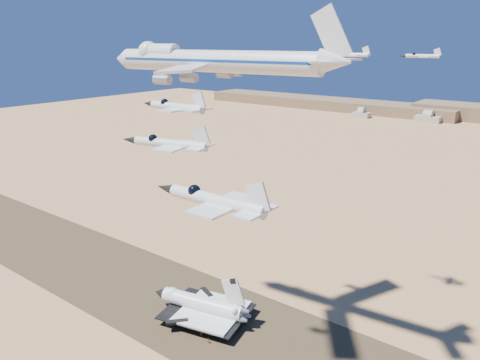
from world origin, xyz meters
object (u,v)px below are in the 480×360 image
Objects in this scene: chase_jet_e at (421,56)px; chase_jet_a at (176,107)px; carrier_747 at (206,61)px; chase_jet_c at (214,200)px; crew_a at (201,334)px; shuttle at (202,305)px; crew_c at (208,341)px; chase_jet_b at (168,143)px; crew_b at (202,332)px; chase_jet_d at (350,55)px.

chase_jet_a is at bearing -100.53° from chase_jet_e.
carrier_747 reaches higher than chase_jet_c.
shuttle is at bearing 52.50° from crew_a.
shuttle is 2.60× the size of chase_jet_a.
shuttle is 0.48× the size of carrier_747.
crew_c is 108.15m from chase_jet_b.
crew_c is 0.13× the size of chase_jet_e.
chase_jet_b is at bearing -96.03° from chase_jet_e.
shuttle is at bearing 20.66° from crew_b.
carrier_747 reaches higher than chase_jet_b.
crew_c is 0.13× the size of chase_jet_c.
crew_b is at bearing 33.23° from crew_a.
crew_a is 104.22m from chase_jet_a.
crew_a is at bearing -128.82° from chase_jet_e.
shuttle is 115.68m from chase_jet_b.
carrier_747 is at bearing 127.15° from chase_jet_a.
chase_jet_c is at bearing -46.55° from chase_jet_b.
chase_jet_c is at bearing 167.69° from crew_c.
crew_b is 0.12× the size of chase_jet_a.
carrier_747 is 5.62× the size of chase_jet_c.
chase_jet_a is at bearing -84.91° from chase_jet_d.
shuttle is 107.68m from chase_jet_a.
chase_jet_a is at bearing -62.74° from shuttle.
carrier_747 reaches higher than shuttle.
chase_jet_a is at bearing 162.35° from crew_c.
chase_jet_c reaches higher than crew_a.
crew_b is at bearing 130.27° from chase_jet_a.
crew_c is at bearing -53.01° from shuttle.
chase_jet_d is (33.10, 40.55, 87.72)m from shuttle.
carrier_747 is 43.87× the size of crew_b.
crew_a is 4.70m from crew_c.
carrier_747 is at bearing -129.71° from chase_jet_e.
crew_a is 0.83× the size of crew_c.
chase_jet_a reaches higher than chase_jet_c.
chase_jet_c is 125.29m from chase_jet_d.
carrier_747 reaches higher than chase_jet_d.
chase_jet_d reaches higher than shuttle.
chase_jet_b is (42.69, -55.11, 82.68)m from crew_c.
chase_jet_a is 15.13m from chase_jet_b.
crew_c is at bearing 131.58° from chase_jet_c.
carrier_747 is 42.89× the size of crew_c.
chase_jet_a is 1.06× the size of chase_jet_e.
chase_jet_c is at bearing -88.59° from chase_jet_e.
shuttle is at bearing -5.20° from crew_c.
crew_b is 104.54m from chase_jet_a.
chase_jet_a is 37.35m from chase_jet_c.
shuttle reaches higher than crew_c.
chase_jet_e is (37.86, 72.96, 91.22)m from crew_c.
carrier_747 is at bearing -120.82° from chase_jet_d.
chase_jet_d is at bearing -77.54° from crew_c.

